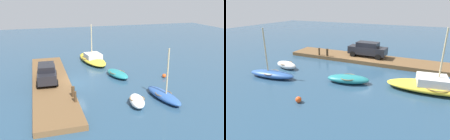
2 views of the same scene
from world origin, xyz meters
TOP-DOWN VIEW (x-y plane):
  - ground_plane at (0.00, 0.00)m, footprint 84.00×84.00m
  - dock_platform at (0.00, -2.06)m, footprint 18.64×3.47m
  - sailboat_yellow at (-7.19, 3.62)m, footprint 7.45×3.27m
  - rowboat_teal at (-0.59, 4.86)m, footprint 3.78×2.23m
  - dinghy_white at (6.59, 4.15)m, footprint 2.73×1.63m
  - rowboat_blue at (6.09, 6.75)m, footprint 4.57×1.81m
  - mooring_post_west at (4.38, -0.57)m, footprint 0.27×0.27m
  - mooring_post_mid_west at (5.48, -0.57)m, footprint 0.20×0.20m
  - parked_car at (0.01, -2.40)m, footprint 4.43×2.04m
  - marker_buoy at (1.14, 9.47)m, footprint 0.42×0.42m

SIDE VIEW (x-z plane):
  - ground_plane at x=0.00m, z-range 0.00..0.00m
  - dock_platform at x=0.00m, z-range 0.00..0.41m
  - marker_buoy at x=1.14m, z-range 0.00..0.42m
  - rowboat_teal at x=-0.59m, z-range 0.01..0.66m
  - rowboat_blue at x=6.09m, z-range -1.86..2.56m
  - dinghy_white at x=6.59m, z-range 0.01..0.73m
  - sailboat_yellow at x=-7.19m, z-range -1.95..2.86m
  - mooring_post_mid_west at x=5.48m, z-range 0.41..1.28m
  - mooring_post_west at x=4.38m, z-range 0.41..1.29m
  - parked_car at x=0.01m, z-range 0.44..2.15m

